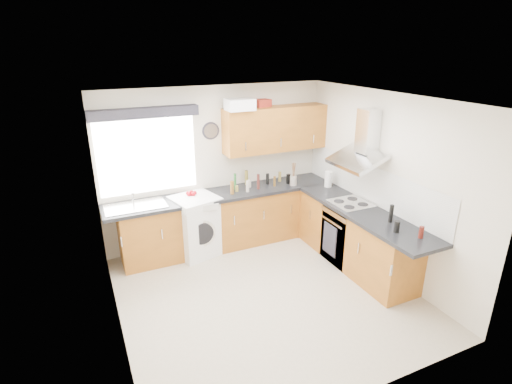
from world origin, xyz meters
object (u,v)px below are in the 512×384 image
extractor_hood (362,145)px  washing_machine (196,226)px  upper_cabinets (275,129)px  oven (348,234)px

extractor_hood → washing_machine: (-2.08, 1.15, -1.31)m
extractor_hood → washing_machine: extractor_hood is taller
washing_machine → upper_cabinets: bearing=-7.3°
extractor_hood → upper_cabinets: size_ratio=0.46×
upper_cabinets → oven: bearing=-67.5°
washing_machine → extractor_hood: bearing=-43.2°
extractor_hood → washing_machine: size_ratio=0.84×
oven → washing_machine: washing_machine is taller
oven → upper_cabinets: 1.99m
extractor_hood → washing_machine: bearing=151.0°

